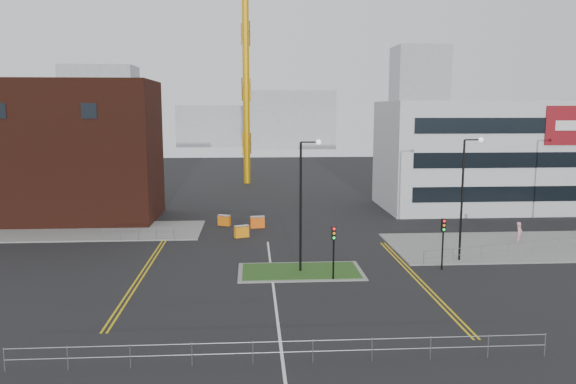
{
  "coord_description": "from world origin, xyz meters",
  "views": [
    {
      "loc": [
        -1.31,
        -29.47,
        11.26
      ],
      "look_at": [
        1.41,
        12.2,
        5.0
      ],
      "focal_mm": 35.0,
      "sensor_mm": 36.0,
      "label": 1
    }
  ],
  "objects": [
    {
      "name": "pavement_right",
      "position": [
        22.0,
        14.0,
        0.06
      ],
      "size": [
        24.0,
        10.0,
        0.12
      ],
      "primitive_type": "cube",
      "color": "slate",
      "rests_on": "ground"
    },
    {
      "name": "yellow_left_b",
      "position": [
        -8.7,
        10.0,
        0.01
      ],
      "size": [
        0.12,
        24.0,
        0.01
      ],
      "primitive_type": "cube",
      "color": "gold",
      "rests_on": "ground"
    },
    {
      "name": "skyline_b",
      "position": [
        10.0,
        130.0,
        8.0
      ],
      "size": [
        24.0,
        12.0,
        16.0
      ],
      "primitive_type": "cube",
      "color": "gray",
      "rests_on": "ground"
    },
    {
      "name": "yellow_right_b",
      "position": [
        9.8,
        6.0,
        0.01
      ],
      "size": [
        0.12,
        20.0,
        0.01
      ],
      "primitive_type": "cube",
      "color": "gold",
      "rests_on": "ground"
    },
    {
      "name": "centre_line",
      "position": [
        0.0,
        2.0,
        0.01
      ],
      "size": [
        0.15,
        30.0,
        0.01
      ],
      "primitive_type": "cube",
      "color": "silver",
      "rests_on": "ground"
    },
    {
      "name": "brick_building",
      "position": [
        -22.97,
        28.0,
        6.85
      ],
      "size": [
        24.2,
        10.07,
        14.24
      ],
      "color": "#3F180F",
      "rests_on": "ground"
    },
    {
      "name": "barrier_right",
      "position": [
        -0.81,
        22.74,
        0.61
      ],
      "size": [
        1.39,
        0.63,
        1.13
      ],
      "color": "#F25A0D",
      "rests_on": "ground"
    },
    {
      "name": "island_kerb",
      "position": [
        2.0,
        8.0,
        0.04
      ],
      "size": [
        8.6,
        4.6,
        0.08
      ],
      "primitive_type": "cube",
      "color": "slate",
      "rests_on": "ground"
    },
    {
      "name": "railing_left",
      "position": [
        -11.0,
        18.0,
        0.74
      ],
      "size": [
        6.05,
        0.05,
        1.1
      ],
      "color": "gray",
      "rests_on": "ground"
    },
    {
      "name": "traffic_light_island",
      "position": [
        4.0,
        5.98,
        2.57
      ],
      "size": [
        0.28,
        0.33,
        3.65
      ],
      "color": "black",
      "rests_on": "ground"
    },
    {
      "name": "streetlamp_right_near",
      "position": [
        14.22,
        10.0,
        5.41
      ],
      "size": [
        1.46,
        0.36,
        9.18
      ],
      "color": "black",
      "rests_on": "ground"
    },
    {
      "name": "yellow_right_a",
      "position": [
        9.5,
        6.0,
        0.01
      ],
      "size": [
        0.12,
        20.0,
        0.01
      ],
      "primitive_type": "cube",
      "color": "gold",
      "rests_on": "ground"
    },
    {
      "name": "ground",
      "position": [
        0.0,
        0.0,
        0.0
      ],
      "size": [
        200.0,
        200.0,
        0.0
      ],
      "primitive_type": "plane",
      "color": "black",
      "rests_on": "ground"
    },
    {
      "name": "skyline_c",
      "position": [
        45.0,
        125.0,
        14.0
      ],
      "size": [
        14.0,
        12.0,
        28.0
      ],
      "primitive_type": "cube",
      "color": "gray",
      "rests_on": "ground"
    },
    {
      "name": "pedestrian",
      "position": [
        20.97,
        14.99,
        0.93
      ],
      "size": [
        0.79,
        0.79,
        1.85
      ],
      "primitive_type": "imported",
      "rotation": [
        0.0,
        0.0,
        0.77
      ],
      "color": "pink",
      "rests_on": "ground"
    },
    {
      "name": "pavement_left",
      "position": [
        -20.0,
        22.0,
        0.06
      ],
      "size": [
        28.0,
        8.0,
        0.12
      ],
      "primitive_type": "cube",
      "color": "slate",
      "rests_on": "ground"
    },
    {
      "name": "barrier_left",
      "position": [
        -2.24,
        18.89,
        0.58
      ],
      "size": [
        1.33,
        0.87,
        1.06
      ],
      "color": "orange",
      "rests_on": "ground"
    },
    {
      "name": "railing_front",
      "position": [
        0.0,
        -6.0,
        0.78
      ],
      "size": [
        24.05,
        0.05,
        1.1
      ],
      "color": "gray",
      "rests_on": "ground"
    },
    {
      "name": "tower_crane",
      "position": [
        3.83,
        55.57,
        25.82
      ],
      "size": [
        52.85,
        6.13,
        37.36
      ],
      "color": "orange",
      "rests_on": "ground"
    },
    {
      "name": "grass_island",
      "position": [
        2.0,
        8.0,
        0.06
      ],
      "size": [
        8.0,
        4.0,
        0.12
      ],
      "primitive_type": "cube",
      "color": "#1D4617",
      "rests_on": "ground"
    },
    {
      "name": "yellow_left_a",
      "position": [
        -9.0,
        10.0,
        0.01
      ],
      "size": [
        0.12,
        24.0,
        0.01
      ],
      "primitive_type": "cube",
      "color": "gold",
      "rests_on": "ground"
    },
    {
      "name": "barrier_mid",
      "position": [
        -4.0,
        24.0,
        0.56
      ],
      "size": [
        1.29,
        0.89,
        1.04
      ],
      "color": "#D1610B",
      "rests_on": "ground"
    },
    {
      "name": "streetlamp_island",
      "position": [
        2.22,
        8.0,
        5.41
      ],
      "size": [
        1.46,
        0.36,
        9.18
      ],
      "color": "black",
      "rests_on": "ground"
    },
    {
      "name": "traffic_light_right",
      "position": [
        12.0,
        7.98,
        2.57
      ],
      "size": [
        0.28,
        0.33,
        3.65
      ],
      "color": "black",
      "rests_on": "ground"
    },
    {
      "name": "skyline_a",
      "position": [
        -40.0,
        120.0,
        11.0
      ],
      "size": [
        18.0,
        12.0,
        22.0
      ],
      "primitive_type": "cube",
      "color": "gray",
      "rests_on": "ground"
    },
    {
      "name": "office_block",
      "position": [
        26.01,
        31.97,
        6.0
      ],
      "size": [
        25.0,
        12.2,
        12.0
      ],
      "color": "silver",
      "rests_on": "ground"
    },
    {
      "name": "railing_right",
      "position": [
        20.5,
        11.5,
        0.78
      ],
      "size": [
        19.05,
        5.05,
        1.1
      ],
      "color": "gray",
      "rests_on": "ground"
    },
    {
      "name": "skyline_d",
      "position": [
        -8.0,
        140.0,
        6.0
      ],
      "size": [
        30.0,
        12.0,
        12.0
      ],
      "primitive_type": "cube",
      "color": "gray",
      "rests_on": "ground"
    }
  ]
}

